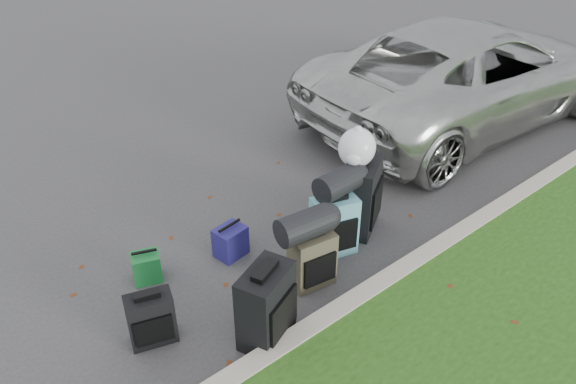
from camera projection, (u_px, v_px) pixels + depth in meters
ground at (308, 241)px, 5.81m from camera, size 120.00×120.00×0.00m
curb at (380, 287)px, 5.13m from camera, size 120.00×0.18×0.15m
suv at (468, 72)px, 7.90m from camera, size 5.20×2.62×1.41m
suitcase_small_black at (151, 319)px, 4.57m from camera, size 0.42×0.31×0.47m
suitcase_large_black_left at (266, 306)px, 4.53m from camera, size 0.57×0.46×0.71m
suitcase_olive at (312, 259)px, 5.14m from camera, size 0.43×0.31×0.55m
suitcase_teal at (334, 226)px, 5.51m from camera, size 0.49×0.38×0.62m
suitcase_large_black_right at (360, 196)px, 5.80m from camera, size 0.61×0.54×0.79m
tote_green at (147, 267)px, 5.25m from camera, size 0.31×0.28×0.29m
tote_navy at (230, 242)px, 5.55m from camera, size 0.33×0.27×0.32m
duffel_left at (305, 225)px, 4.90m from camera, size 0.53×0.32×0.27m
duffel_right at (339, 183)px, 5.35m from camera, size 0.49×0.29×0.27m
trash_bag at (357, 148)px, 5.46m from camera, size 0.38×0.38×0.38m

